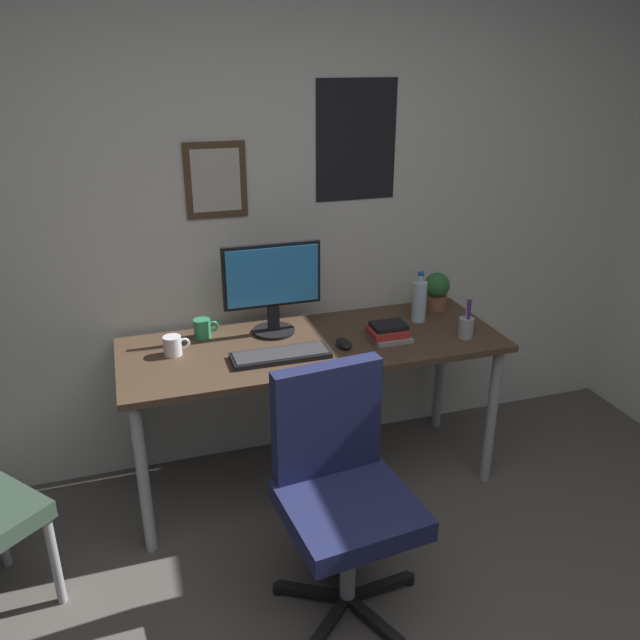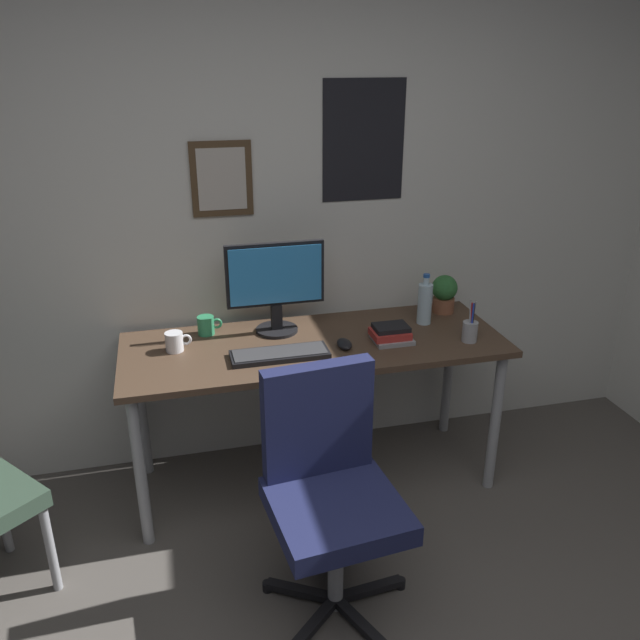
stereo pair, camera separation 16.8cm
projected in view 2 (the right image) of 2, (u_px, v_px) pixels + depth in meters
name	position (u px, v px, depth m)	size (l,w,h in m)	color
wall_back	(263.00, 208.00, 3.07)	(4.40, 0.10, 2.60)	silver
desk	(315.00, 358.00, 2.98)	(1.75, 0.65, 0.76)	#4C3828
office_chair	(329.00, 482.00, 2.36)	(0.56, 0.57, 0.95)	#1E234C
monitor	(276.00, 284.00, 2.98)	(0.46, 0.20, 0.43)	black
keyboard	(280.00, 354.00, 2.80)	(0.43, 0.15, 0.03)	black
computer_mouse	(344.00, 344.00, 2.89)	(0.06, 0.11, 0.04)	black
water_bottle	(425.00, 303.00, 3.12)	(0.07, 0.07, 0.25)	silver
coffee_mug_near	(206.00, 325.00, 3.02)	(0.12, 0.08, 0.09)	#2D8C59
coffee_mug_far	(175.00, 342.00, 2.85)	(0.12, 0.08, 0.09)	white
potted_plant	(444.00, 292.00, 3.26)	(0.13, 0.13, 0.20)	brown
pen_cup	(470.00, 330.00, 2.94)	(0.07, 0.07, 0.20)	#9EA0A5
book_stack_left	(391.00, 334.00, 2.95)	(0.18, 0.15, 0.07)	gray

